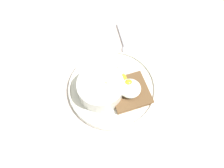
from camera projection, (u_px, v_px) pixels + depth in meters
ground_plane at (112, 90)px, 64.61cm from camera, size 120.00×120.00×2.00cm
plate at (112, 88)px, 63.02cm from camera, size 25.40×25.40×1.60cm
oatmeal_bowl at (101, 88)px, 59.50cm from camera, size 12.78×12.78×5.61cm
toast_slice at (129, 92)px, 61.26cm from camera, size 14.23×14.23×1.44cm
poached_egg at (130, 88)px, 59.36cm from camera, size 6.18×8.37×3.48cm
banana_slice_front at (106, 66)px, 65.62cm from camera, size 3.58×3.61×1.11cm
banana_slice_left at (117, 69)px, 65.02cm from camera, size 3.76×3.78×1.36cm
banana_slice_back at (96, 66)px, 65.47cm from camera, size 3.95×3.96×1.36cm
spoon at (124, 43)px, 71.12cm from camera, size 6.34×12.55×0.80cm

